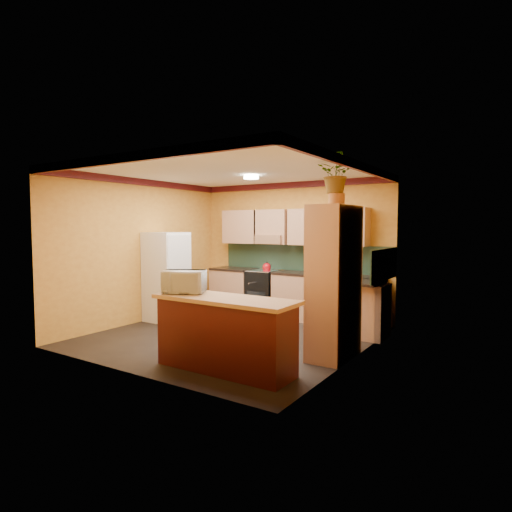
{
  "coord_description": "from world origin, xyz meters",
  "views": [
    {
      "loc": [
        4.11,
        -5.59,
        1.82
      ],
      "look_at": [
        0.2,
        0.45,
        1.31
      ],
      "focal_mm": 30.0,
      "sensor_mm": 36.0,
      "label": 1
    }
  ],
  "objects_px": {
    "stove": "(264,292)",
    "breakfast_bar": "(225,336)",
    "fridge": "(167,277)",
    "pantry": "(334,282)",
    "base_cabinets_back": "(291,296)",
    "microwave": "(184,282)"
  },
  "relations": [
    {
      "from": "breakfast_bar",
      "to": "fridge",
      "type": "bearing_deg",
      "value": 147.84
    },
    {
      "from": "base_cabinets_back",
      "to": "breakfast_bar",
      "type": "distance_m",
      "value": 3.27
    },
    {
      "from": "base_cabinets_back",
      "to": "microwave",
      "type": "bearing_deg",
      "value": -88.11
    },
    {
      "from": "stove",
      "to": "base_cabinets_back",
      "type": "bearing_deg",
      "value": 0.0
    },
    {
      "from": "pantry",
      "to": "microwave",
      "type": "bearing_deg",
      "value": -142.18
    },
    {
      "from": "microwave",
      "to": "breakfast_bar",
      "type": "bearing_deg",
      "value": -28.05
    },
    {
      "from": "stove",
      "to": "microwave",
      "type": "bearing_deg",
      "value": -77.07
    },
    {
      "from": "stove",
      "to": "breakfast_bar",
      "type": "height_order",
      "value": "stove"
    },
    {
      "from": "breakfast_bar",
      "to": "microwave",
      "type": "bearing_deg",
      "value": 180.0
    },
    {
      "from": "pantry",
      "to": "breakfast_bar",
      "type": "height_order",
      "value": "pantry"
    },
    {
      "from": "pantry",
      "to": "breakfast_bar",
      "type": "bearing_deg",
      "value": -126.8
    },
    {
      "from": "base_cabinets_back",
      "to": "stove",
      "type": "relative_size",
      "value": 4.01
    },
    {
      "from": "pantry",
      "to": "stove",
      "type": "bearing_deg",
      "value": 140.46
    },
    {
      "from": "base_cabinets_back",
      "to": "pantry",
      "type": "xyz_separation_m",
      "value": [
        1.71,
        -1.93,
        0.61
      ]
    },
    {
      "from": "stove",
      "to": "pantry",
      "type": "relative_size",
      "value": 0.43
    },
    {
      "from": "base_cabinets_back",
      "to": "microwave",
      "type": "height_order",
      "value": "microwave"
    },
    {
      "from": "stove",
      "to": "microwave",
      "type": "relative_size",
      "value": 1.68
    },
    {
      "from": "fridge",
      "to": "pantry",
      "type": "bearing_deg",
      "value": -6.78
    },
    {
      "from": "base_cabinets_back",
      "to": "stove",
      "type": "height_order",
      "value": "stove"
    },
    {
      "from": "stove",
      "to": "microwave",
      "type": "xyz_separation_m",
      "value": [
        0.73,
        -3.18,
        0.62
      ]
    },
    {
      "from": "stove",
      "to": "microwave",
      "type": "distance_m",
      "value": 3.32
    },
    {
      "from": "base_cabinets_back",
      "to": "stove",
      "type": "bearing_deg",
      "value": -180.0
    }
  ]
}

